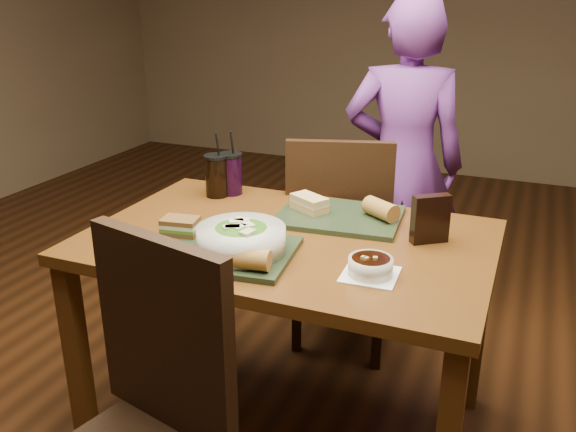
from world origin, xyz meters
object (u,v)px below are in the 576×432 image
object	(u,v)px
chair_near	(145,423)
tray_near	(224,252)
sandwich_near	(181,226)
cup_berry	(231,173)
baguette_far	(381,209)
dining_table	(288,261)
diner	(403,166)
soup_bowl	(371,266)
baguette_near	(249,259)
sandwich_far	(309,203)
cup_cola	(217,175)
salad_bowl	(241,238)
chip_bag	(430,219)
chair_far	(345,236)
tray_far	(339,216)

from	to	relation	value
chair_near	tray_near	size ratio (longest dim) A/B	2.33
sandwich_near	cup_berry	world-z (taller)	cup_berry
baguette_far	dining_table	bearing A→B (deg)	-137.11
diner	soup_bowl	distance (m)	1.17
baguette_far	cup_berry	size ratio (longest dim) A/B	0.51
baguette_near	dining_table	bearing A→B (deg)	91.20
sandwich_near	sandwich_far	distance (m)	0.47
cup_cola	cup_berry	bearing A→B (deg)	50.86
salad_bowl	chip_bag	size ratio (longest dim) A/B	1.70
sandwich_far	cup_berry	bearing A→B (deg)	163.40
chair_near	cup_berry	xyz separation A→B (m)	(-0.31, 1.06, 0.29)
sandwich_near	cup_berry	bearing A→B (deg)	97.70
chair_far	soup_bowl	distance (m)	0.83
chair_near	soup_bowl	size ratio (longest dim) A/B	6.14
sandwich_far	chip_bag	distance (m)	0.45
tray_far	cup_berry	world-z (taller)	cup_berry
baguette_far	tray_far	bearing A→B (deg)	-173.36
tray_near	chip_bag	size ratio (longest dim) A/B	2.68
sandwich_far	cup_berry	distance (m)	0.39
cup_berry	sandwich_far	bearing A→B (deg)	-16.60
chair_far	sandwich_far	distance (m)	0.44
chair_far	diner	world-z (taller)	diner
chip_bag	sandwich_near	bearing A→B (deg)	164.18
cup_berry	diner	bearing A→B (deg)	50.93
chair_far	chip_bag	distance (m)	0.66
diner	soup_bowl	world-z (taller)	diner
sandwich_near	chip_bag	distance (m)	0.79
sandwich_far	chip_bag	bearing A→B (deg)	-10.88
chair_far	salad_bowl	size ratio (longest dim) A/B	3.63
chair_far	tray_near	size ratio (longest dim) A/B	2.30
chair_near	cup_berry	bearing A→B (deg)	106.40
tray_near	cup_berry	xyz separation A→B (m)	(-0.25, 0.53, 0.07)
tray_near	sandwich_near	distance (m)	0.19
chair_near	cup_cola	world-z (taller)	cup_cola
cup_berry	dining_table	bearing A→B (deg)	-40.60
tray_far	sandwich_near	world-z (taller)	sandwich_near
cup_cola	baguette_near	bearing A→B (deg)	-54.14
soup_bowl	chair_far	bearing A→B (deg)	111.93
chair_near	cup_cola	bearing A→B (deg)	109.03
chair_far	tray_far	xyz separation A→B (m)	(0.08, -0.35, 0.22)
tray_far	baguette_near	world-z (taller)	baguette_near
salad_bowl	chair_far	bearing A→B (deg)	83.15
tray_near	cup_cola	size ratio (longest dim) A/B	1.67
salad_bowl	baguette_far	distance (m)	0.54
chair_near	baguette_near	bearing A→B (deg)	81.19
dining_table	cup_cola	distance (m)	0.52
baguette_near	cup_berry	xyz separation A→B (m)	(-0.38, 0.62, 0.03)
cup_berry	chair_far	bearing A→B (deg)	31.43
chair_near	soup_bowl	distance (m)	0.72
chair_far	sandwich_far	world-z (taller)	chair_far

